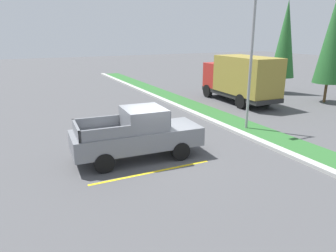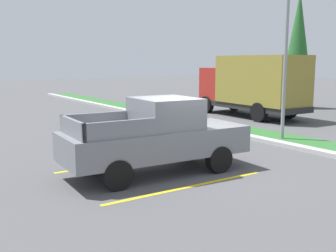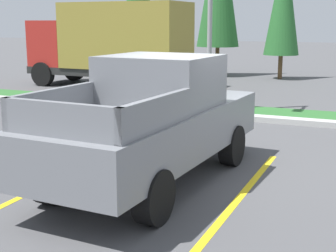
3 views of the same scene
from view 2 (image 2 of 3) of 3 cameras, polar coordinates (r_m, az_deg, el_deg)
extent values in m
plane|color=#4C4C4F|center=(11.69, 2.63, -6.31)|extent=(120.00, 120.00, 0.00)
cube|color=yellow|center=(12.77, -5.40, -4.99)|extent=(0.12, 4.80, 0.01)
cube|color=yellow|center=(10.25, 2.99, -8.52)|extent=(0.12, 4.80, 0.01)
cube|color=#B2B2AD|center=(15.11, 18.10, -2.91)|extent=(56.00, 0.40, 0.15)
cube|color=#2D662D|center=(15.99, 20.53, -2.56)|extent=(56.00, 1.80, 0.06)
cylinder|color=black|center=(12.87, 2.53, -3.12)|extent=(0.32, 0.77, 0.76)
cylinder|color=black|center=(11.52, 7.17, -4.65)|extent=(0.32, 0.77, 0.76)
cylinder|color=black|center=(11.51, -10.56, -4.75)|extent=(0.32, 0.77, 0.76)
cylinder|color=black|center=(9.98, -7.16, -6.82)|extent=(0.32, 0.77, 0.76)
cube|color=slate|center=(11.27, -1.70, -2.28)|extent=(2.19, 5.30, 0.76)
cube|color=slate|center=(11.28, -0.39, 1.85)|extent=(1.85, 1.70, 0.84)
cube|color=#2D3842|center=(11.71, 3.08, 2.35)|extent=(1.62, 0.15, 0.63)
cube|color=slate|center=(11.33, -10.24, 0.72)|extent=(0.21, 1.90, 0.44)
cube|color=slate|center=(9.78, -6.75, -0.53)|extent=(0.21, 1.90, 0.44)
cube|color=slate|center=(10.25, -13.29, -0.26)|extent=(1.80, 0.20, 0.44)
cube|color=silver|center=(12.72, 8.41, -2.16)|extent=(1.81, 0.26, 0.28)
cylinder|color=black|center=(24.65, 5.47, 3.02)|extent=(1.01, 0.33, 1.00)
cylinder|color=black|center=(26.04, 9.33, 3.26)|extent=(1.01, 0.33, 1.00)
cylinder|color=black|center=(21.35, 12.66, 1.89)|extent=(1.01, 0.33, 1.00)
cylinder|color=black|center=(22.94, 16.59, 2.22)|extent=(1.01, 0.33, 1.00)
cube|color=#262626|center=(23.38, 11.51, 2.91)|extent=(6.87, 2.52, 0.30)
cube|color=#AD231E|center=(25.20, 7.59, 5.96)|extent=(1.68, 2.35, 1.90)
cube|color=#2D3842|center=(25.82, 6.44, 6.62)|extent=(0.13, 2.10, 0.90)
cube|color=olive|center=(22.70, 13.02, 6.35)|extent=(5.08, 2.56, 2.60)
cylinder|color=gray|center=(16.51, 16.20, 9.70)|extent=(0.14, 0.14, 6.75)
cylinder|color=brown|center=(28.58, 17.44, 3.84)|extent=(0.20, 0.20, 1.36)
cone|color=#28662D|center=(28.51, 17.81, 11.44)|extent=(1.97, 1.97, 6.21)
camera|label=1|loc=(3.22, 112.20, 32.10)|focal=33.50mm
camera|label=3|loc=(6.14, -46.06, 1.95)|focal=52.67mm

